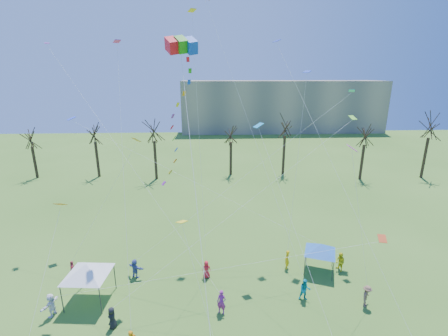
{
  "coord_description": "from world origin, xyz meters",
  "views": [
    {
      "loc": [
        -0.43,
        -13.89,
        16.67
      ],
      "look_at": [
        0.52,
        5.0,
        11.0
      ],
      "focal_mm": 25.0,
      "sensor_mm": 36.0,
      "label": 1
    }
  ],
  "objects_px": {
    "canopy_tent_white": "(87,269)",
    "canopy_tent_blue": "(320,248)",
    "distant_building": "(281,106)",
    "big_box_kite": "(182,125)"
  },
  "relations": [
    {
      "from": "canopy_tent_white",
      "to": "canopy_tent_blue",
      "type": "height_order",
      "value": "canopy_tent_white"
    },
    {
      "from": "distant_building",
      "to": "canopy_tent_blue",
      "type": "bearing_deg",
      "value": -100.06
    },
    {
      "from": "distant_building",
      "to": "canopy_tent_blue",
      "type": "height_order",
      "value": "distant_building"
    },
    {
      "from": "big_box_kite",
      "to": "canopy_tent_white",
      "type": "distance_m",
      "value": 13.13
    },
    {
      "from": "canopy_tent_white",
      "to": "canopy_tent_blue",
      "type": "relative_size",
      "value": 1.31
    },
    {
      "from": "distant_building",
      "to": "canopy_tent_white",
      "type": "xyz_separation_m",
      "value": [
        -31.64,
        -75.27,
        -4.75
      ]
    },
    {
      "from": "distant_building",
      "to": "canopy_tent_white",
      "type": "distance_m",
      "value": 81.79
    },
    {
      "from": "distant_building",
      "to": "canopy_tent_blue",
      "type": "relative_size",
      "value": 18.16
    },
    {
      "from": "canopy_tent_white",
      "to": "canopy_tent_blue",
      "type": "distance_m",
      "value": 19.0
    },
    {
      "from": "distant_building",
      "to": "big_box_kite",
      "type": "relative_size",
      "value": 3.11
    }
  ]
}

